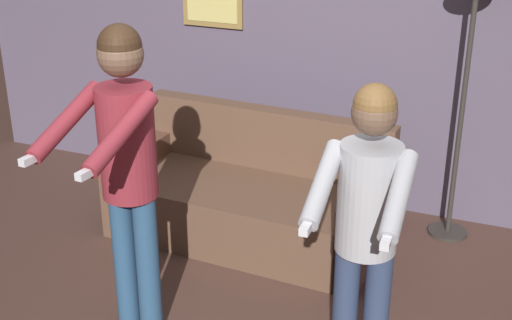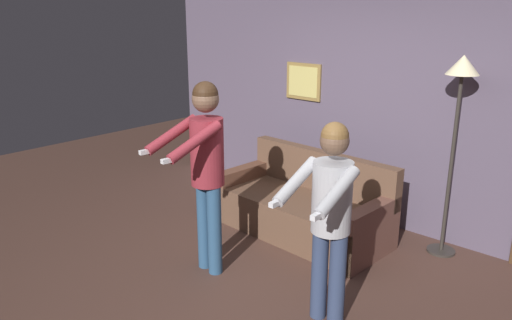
{
  "view_description": "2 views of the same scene",
  "coord_description": "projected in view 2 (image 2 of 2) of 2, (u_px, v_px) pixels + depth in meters",
  "views": [
    {
      "loc": [
        1.36,
        -2.96,
        2.56
      ],
      "look_at": [
        0.12,
        0.06,
        1.15
      ],
      "focal_mm": 50.0,
      "sensor_mm": 36.0,
      "label": 1
    },
    {
      "loc": [
        2.58,
        -2.89,
        2.39
      ],
      "look_at": [
        0.04,
        -0.06,
        1.22
      ],
      "focal_mm": 35.0,
      "sensor_mm": 36.0,
      "label": 2
    }
  ],
  "objects": [
    {
      "name": "ground_plane",
      "position": [
        257.0,
        290.0,
        4.41
      ],
      "size": [
        12.0,
        12.0,
        0.0
      ],
      "primitive_type": "plane",
      "color": "#4E3329"
    },
    {
      "name": "person_standing_right",
      "position": [
        330.0,
        208.0,
        3.7
      ],
      "size": [
        0.45,
        0.67,
        1.62
      ],
      "color": "navy",
      "rests_on": "ground_plane"
    },
    {
      "name": "couch",
      "position": [
        304.0,
        209.0,
        5.46
      ],
      "size": [
        1.94,
        0.94,
        0.87
      ],
      "color": "brown",
      "rests_on": "ground_plane"
    },
    {
      "name": "person_standing_left",
      "position": [
        205.0,
        159.0,
        4.43
      ],
      "size": [
        0.48,
        0.74,
        1.79
      ],
      "color": "#2D5277",
      "rests_on": "ground_plane"
    },
    {
      "name": "torchiere_lamp",
      "position": [
        460.0,
        95.0,
        4.62
      ],
      "size": [
        0.31,
        0.31,
        1.98
      ],
      "color": "#332D28",
      "rests_on": "ground_plane"
    },
    {
      "name": "back_wall_assembly",
      "position": [
        383.0,
        111.0,
        5.49
      ],
      "size": [
        6.4,
        0.1,
        2.6
      ],
      "color": "#5A4E61",
      "rests_on": "ground_plane"
    }
  ]
}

